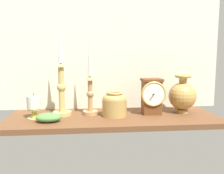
{
  "coord_description": "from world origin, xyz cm",
  "views": [
    {
      "loc": [
        -11.38,
        -111.46,
        28.87
      ],
      "look_at": [
        -0.64,
        0.0,
        14.0
      ],
      "focal_mm": 38.4,
      "sensor_mm": 36.0,
      "label": 1
    }
  ],
  "objects_px": {
    "candlestick_tall_left": "(61,86)",
    "pillar_candle_front": "(34,105)",
    "candlestick_tall_center": "(90,86)",
    "brass_vase_bulbous": "(182,95)",
    "mantel_clock": "(152,96)",
    "brass_vase_jar": "(114,104)"
  },
  "relations": [
    {
      "from": "candlestick_tall_left",
      "to": "pillar_candle_front",
      "type": "xyz_separation_m",
      "value": [
        -0.12,
        -0.05,
        -0.08
      ]
    },
    {
      "from": "candlestick_tall_left",
      "to": "candlestick_tall_center",
      "type": "xyz_separation_m",
      "value": [
        0.14,
        0.0,
        -0.0
      ]
    },
    {
      "from": "brass_vase_bulbous",
      "to": "mantel_clock",
      "type": "bearing_deg",
      "value": -174.67
    },
    {
      "from": "brass_vase_jar",
      "to": "candlestick_tall_center",
      "type": "bearing_deg",
      "value": 162.05
    },
    {
      "from": "mantel_clock",
      "to": "pillar_candle_front",
      "type": "relative_size",
      "value": 1.5
    },
    {
      "from": "brass_vase_jar",
      "to": "candlestick_tall_left",
      "type": "bearing_deg",
      "value": 171.68
    },
    {
      "from": "candlestick_tall_center",
      "to": "brass_vase_jar",
      "type": "relative_size",
      "value": 3.3
    },
    {
      "from": "mantel_clock",
      "to": "brass_vase_bulbous",
      "type": "relative_size",
      "value": 0.91
    },
    {
      "from": "candlestick_tall_center",
      "to": "mantel_clock",
      "type": "bearing_deg",
      "value": -3.33
    },
    {
      "from": "candlestick_tall_left",
      "to": "brass_vase_jar",
      "type": "relative_size",
      "value": 3.48
    },
    {
      "from": "candlestick_tall_center",
      "to": "pillar_candle_front",
      "type": "bearing_deg",
      "value": -169.2
    },
    {
      "from": "brass_vase_bulbous",
      "to": "pillar_candle_front",
      "type": "height_order",
      "value": "brass_vase_bulbous"
    },
    {
      "from": "candlestick_tall_left",
      "to": "brass_vase_bulbous",
      "type": "xyz_separation_m",
      "value": [
        0.6,
        -0.0,
        -0.05
      ]
    },
    {
      "from": "brass_vase_bulbous",
      "to": "pillar_candle_front",
      "type": "relative_size",
      "value": 1.66
    },
    {
      "from": "candlestick_tall_left",
      "to": "brass_vase_bulbous",
      "type": "relative_size",
      "value": 2.13
    },
    {
      "from": "candlestick_tall_center",
      "to": "brass_vase_jar",
      "type": "height_order",
      "value": "candlestick_tall_center"
    },
    {
      "from": "mantel_clock",
      "to": "candlestick_tall_center",
      "type": "height_order",
      "value": "candlestick_tall_center"
    },
    {
      "from": "candlestick_tall_center",
      "to": "candlestick_tall_left",
      "type": "bearing_deg",
      "value": -179.82
    },
    {
      "from": "candlestick_tall_center",
      "to": "pillar_candle_front",
      "type": "height_order",
      "value": "candlestick_tall_center"
    },
    {
      "from": "candlestick_tall_left",
      "to": "pillar_candle_front",
      "type": "relative_size",
      "value": 3.53
    },
    {
      "from": "brass_vase_bulbous",
      "to": "brass_vase_jar",
      "type": "height_order",
      "value": "brass_vase_bulbous"
    },
    {
      "from": "candlestick_tall_center",
      "to": "brass_vase_jar",
      "type": "xyz_separation_m",
      "value": [
        0.11,
        -0.04,
        -0.08
      ]
    }
  ]
}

